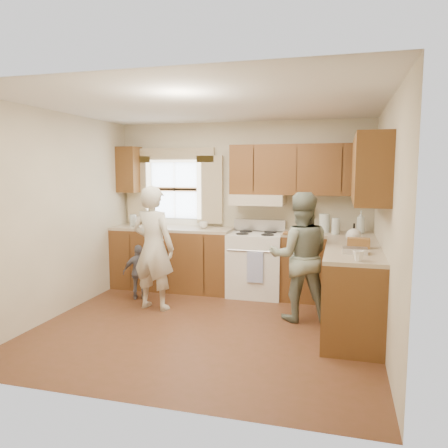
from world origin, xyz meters
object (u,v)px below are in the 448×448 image
(stove, at_px, (256,263))
(child, at_px, (139,272))
(woman_right, at_px, (300,257))
(woman_left, at_px, (153,248))

(stove, distance_m, child, 1.66)
(stove, bearing_deg, child, -157.81)
(woman_right, bearing_deg, woman_left, -9.10)
(woman_left, distance_m, woman_right, 1.86)
(woman_right, distance_m, child, 2.28)
(child, bearing_deg, woman_right, 148.95)
(stove, bearing_deg, woman_right, -51.74)
(stove, xyz_separation_m, child, (-1.54, -0.63, -0.08))
(woman_left, xyz_separation_m, woman_right, (1.86, 0.08, -0.03))
(woman_left, bearing_deg, stove, -131.86)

